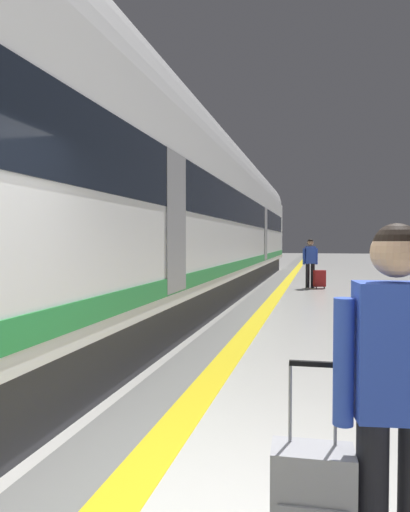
# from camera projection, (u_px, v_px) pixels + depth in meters

# --- Properties ---
(safety_line_strip) EXTENTS (0.36, 80.00, 0.01)m
(safety_line_strip) POSITION_uv_depth(u_px,v_px,m) (270.00, 303.00, 12.18)
(safety_line_strip) COLOR yellow
(safety_line_strip) RESTS_ON ground
(tactile_edge_band) EXTENTS (0.75, 80.00, 0.01)m
(tactile_edge_band) POSITION_uv_depth(u_px,v_px,m) (255.00, 303.00, 12.27)
(tactile_edge_band) COLOR slate
(tactile_edge_band) RESTS_ON ground
(high_speed_train) EXTENTS (2.94, 33.68, 4.97)m
(high_speed_train) POSITION_uv_depth(u_px,v_px,m) (182.00, 207.00, 12.06)
(high_speed_train) COLOR #38383D
(high_speed_train) RESTS_ON ground
(traveller_foreground) EXTENTS (0.53, 0.25, 1.72)m
(traveller_foreground) POSITION_uv_depth(u_px,v_px,m) (395.00, 386.00, 2.06)
(traveller_foreground) COLOR black
(traveller_foreground) RESTS_ON ground
(passenger_near) EXTENTS (0.51, 0.29, 1.70)m
(passenger_near) POSITION_uv_depth(u_px,v_px,m) (310.00, 259.00, 16.21)
(passenger_near) COLOR black
(passenger_near) RESTS_ON ground
(suitcase_near) EXTENTS (0.44, 0.35, 0.62)m
(suitcase_near) POSITION_uv_depth(u_px,v_px,m) (320.00, 278.00, 16.03)
(suitcase_near) COLOR #A51E1E
(suitcase_near) RESTS_ON ground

